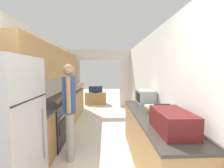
{
  "coord_description": "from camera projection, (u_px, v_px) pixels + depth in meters",
  "views": [
    {
      "loc": [
        0.22,
        -1.02,
        1.62
      ],
      "look_at": [
        0.4,
        3.06,
        1.25
      ],
      "focal_mm": 24.0,
      "sensor_mm": 36.0,
      "label": 1
    }
  ],
  "objects": [
    {
      "name": "wall_left",
      "position": [
        44.0,
        75.0,
        3.59
      ],
      "size": [
        0.38,
        7.85,
        2.5
      ],
      "color": "white",
      "rests_on": "ground_plane"
    },
    {
      "name": "wall_right",
      "position": [
        157.0,
        88.0,
        3.21
      ],
      "size": [
        0.06,
        7.85,
        2.5
      ],
      "color": "white",
      "rests_on": "ground_plane"
    },
    {
      "name": "wall_far_with_doorway",
      "position": [
        100.0,
        74.0,
        6.47
      ],
      "size": [
        3.02,
        0.06,
        2.5
      ],
      "color": "white",
      "rests_on": "ground_plane"
    },
    {
      "name": "counter_left",
      "position": [
        65.0,
        109.0,
        4.54
      ],
      "size": [
        0.62,
        4.17,
        0.89
      ],
      "color": "#B2844C",
      "rests_on": "ground_plane"
    },
    {
      "name": "counter_right",
      "position": [
        152.0,
        140.0,
        2.52
      ],
      "size": [
        0.62,
        2.36,
        0.89
      ],
      "color": "#B2844C",
      "rests_on": "ground_plane"
    },
    {
      "name": "refrigerator",
      "position": [
        4.0,
        132.0,
        1.76
      ],
      "size": [
        0.7,
        0.83,
        1.78
      ],
      "color": "#B7B7BC",
      "rests_on": "ground_plane"
    },
    {
      "name": "range_oven",
      "position": [
        48.0,
        126.0,
        3.17
      ],
      "size": [
        0.66,
        0.73,
        1.03
      ],
      "color": "black",
      "rests_on": "ground_plane"
    },
    {
      "name": "person",
      "position": [
        70.0,
        109.0,
        2.69
      ],
      "size": [
        0.56,
        0.41,
        1.73
      ],
      "rotation": [
        0.0,
        0.0,
        1.69
      ],
      "color": "#9E9E9E",
      "rests_on": "ground_plane"
    },
    {
      "name": "suitcase",
      "position": [
        172.0,
        121.0,
        1.78
      ],
      "size": [
        0.37,
        0.65,
        0.27
      ],
      "color": "#5B1919",
      "rests_on": "counter_right"
    },
    {
      "name": "microwave",
      "position": [
        146.0,
        97.0,
        3.31
      ],
      "size": [
        0.36,
        0.44,
        0.29
      ],
      "color": "#B7B7BC",
      "rests_on": "counter_right"
    },
    {
      "name": "book_stack",
      "position": [
        154.0,
        109.0,
        2.6
      ],
      "size": [
        0.27,
        0.32,
        0.12
      ],
      "color": "#33894C",
      "rests_on": "counter_right"
    },
    {
      "name": "tv_cabinet",
      "position": [
        96.0,
        98.0,
        7.22
      ],
      "size": [
        1.0,
        0.42,
        0.56
      ],
      "color": "#B2844C",
      "rests_on": "ground_plane"
    },
    {
      "name": "television",
      "position": [
        96.0,
        90.0,
        7.13
      ],
      "size": [
        0.65,
        0.16,
        0.31
      ],
      "color": "black",
      "rests_on": "tv_cabinet"
    }
  ]
}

